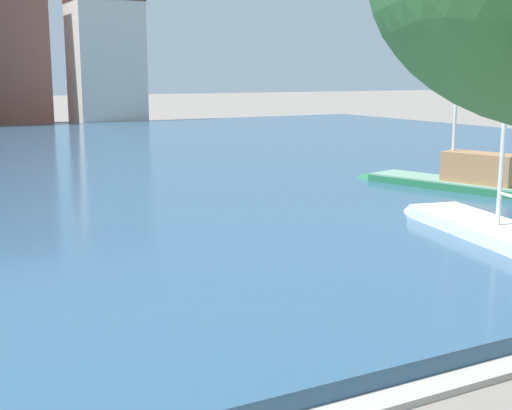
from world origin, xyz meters
The scene contains 4 objects.
sailboat_green centered at (14.97, 17.96, 0.60)m, with size 4.02×8.85×8.45m.
sailboat_white centered at (10.06, 11.49, 0.43)m, with size 3.34×9.06×7.37m.
townhouse_narrow_midrow centered at (6.68, 65.21, 6.52)m, with size 6.48×6.11×13.02m.
townhouse_corner_house centered at (14.77, 62.19, 5.90)m, with size 6.17×5.46×11.76m.
Camera 1 is at (-3.83, -1.19, 4.68)m, focal length 48.64 mm.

